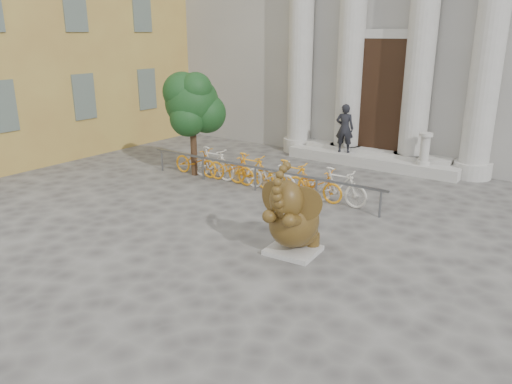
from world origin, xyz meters
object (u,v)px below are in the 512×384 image
Objects in this scene: elephant_statue at (293,220)px; bike_rack at (260,172)px; pedestrian at (345,128)px; tree at (192,104)px.

bike_rack is at bearing 129.35° from elephant_statue.
pedestrian is at bearing 104.30° from elephant_statue.
bike_rack is 3.08m from tree.
pedestrian reaches higher than elephant_statue.
tree is 5.44m from pedestrian.
bike_rack is 4.37m from pedestrian.
bike_rack is 4.72× the size of pedestrian.
pedestrian is (0.62, 4.27, 0.71)m from bike_rack.
bike_rack is 2.45× the size of tree.
elephant_statue is 0.62× the size of tree.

